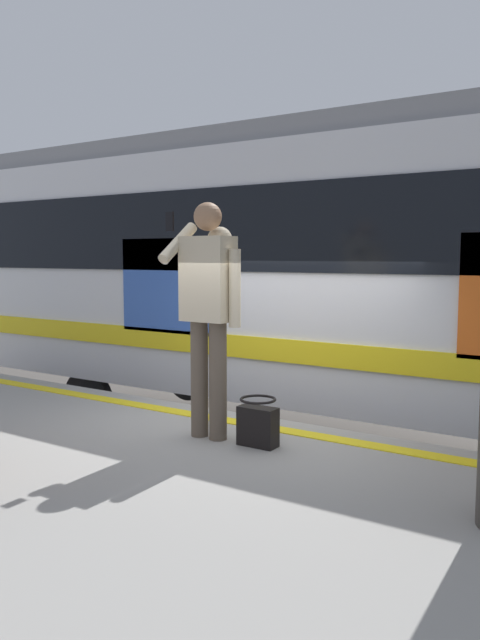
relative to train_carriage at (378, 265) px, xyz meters
The scene contains 8 objects.
ground_plane 3.32m from the train_carriage, 82.40° to the left, with size 24.91×24.91×0.00m, color #4C4742.
platform 4.76m from the train_carriage, 86.10° to the left, with size 16.61×4.26×1.11m, color gray.
safety_line 2.88m from the train_carriage, 83.29° to the left, with size 16.27×0.16×0.01m, color yellow.
track_rail_near 2.49m from the train_carriage, 67.30° to the left, with size 21.59×0.08×0.16m, color slate.
track_rail_far 2.49m from the train_carriage, 67.66° to the right, with size 21.59×0.08×0.16m, color slate.
train_carriage is the anchor object (origin of this frame).
passenger 3.03m from the train_carriage, 85.28° to the left, with size 0.57×0.55×1.86m.
handbag 3.22m from the train_carriage, 93.67° to the left, with size 0.30×0.28×0.37m.
Camera 1 is at (-2.90, 4.73, 2.56)m, focal length 34.98 mm.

